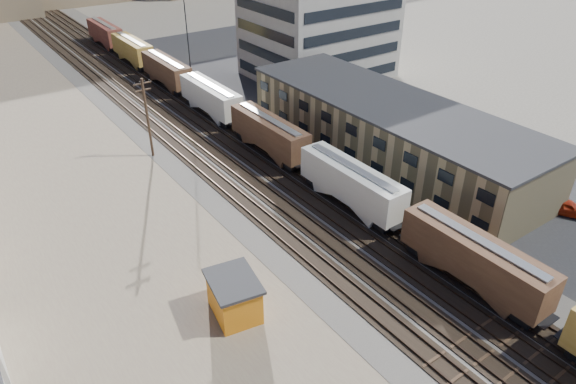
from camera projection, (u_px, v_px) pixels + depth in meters
ground at (478, 330)px, 39.18m from camera, size 300.00×300.00×0.00m
ballast_bed at (187, 119)px, 73.94m from camera, size 18.00×200.00×0.06m
dirt_yard at (63, 190)px, 57.02m from camera, size 24.00×180.00×0.03m
asphalt_lot at (370, 118)px, 74.49m from camera, size 26.00×120.00×0.04m
rail_tracks at (183, 120)px, 73.63m from camera, size 11.40×200.00×0.24m
freight_train at (238, 113)px, 68.70m from camera, size 3.00×119.74×4.46m
warehouse at (388, 129)px, 62.15m from camera, size 12.40×40.40×7.25m
office_tower at (319, 21)px, 86.55m from camera, size 22.60×18.60×18.45m
utility_pole_north at (147, 116)px, 61.41m from camera, size 2.20×0.32×10.00m
radio_mast at (187, 35)px, 79.19m from camera, size 1.20×0.16×18.00m
maintenance_shed at (234, 296)px, 39.85m from camera, size 4.35×5.20×3.40m
parked_car_red at (566, 207)px, 52.49m from camera, size 4.02×4.99×1.60m
parked_car_blue at (358, 87)px, 83.29m from camera, size 6.65×5.32×1.68m
parked_car_far at (299, 63)px, 95.01m from camera, size 2.33×4.15×1.33m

